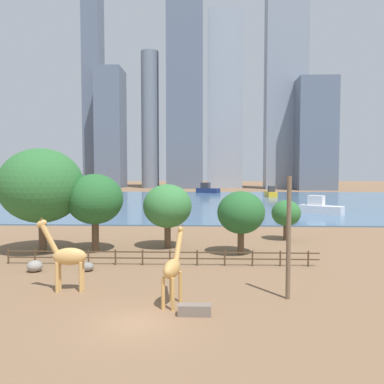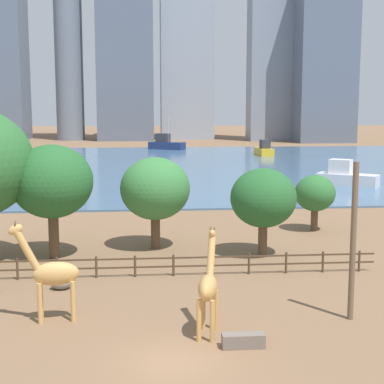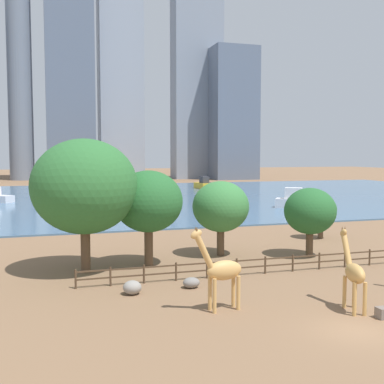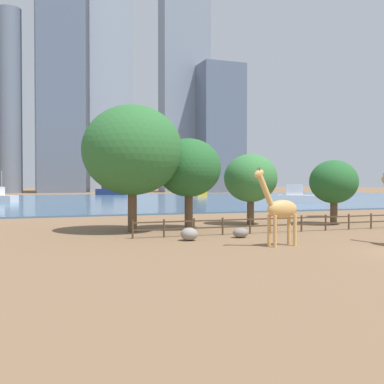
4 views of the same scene
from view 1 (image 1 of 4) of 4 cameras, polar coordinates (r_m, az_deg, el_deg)
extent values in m
plane|color=brown|center=(99.06, -0.10, -1.35)|extent=(400.00, 400.00, 0.00)
cube|color=#476B8C|center=(96.06, -0.17, -1.43)|extent=(180.00, 86.00, 0.20)
cylinder|color=tan|center=(23.27, -3.20, -14.09)|extent=(0.26, 0.26, 1.86)
cylinder|color=tan|center=(23.10, -1.80, -14.22)|extent=(0.26, 0.26, 1.86)
cylinder|color=tan|center=(21.97, -4.42, -15.15)|extent=(0.26, 0.26, 1.86)
cylinder|color=tan|center=(21.80, -2.94, -15.30)|extent=(0.26, 0.26, 1.86)
ellipsoid|color=tan|center=(22.18, -3.09, -11.59)|extent=(1.27, 2.19, 1.08)
cylinder|color=tan|center=(23.13, -2.08, -8.17)|extent=(0.63, 1.37, 1.94)
ellipsoid|color=tan|center=(23.46, -1.71, -5.80)|extent=(0.50, 0.85, 0.71)
cone|color=brown|center=(23.44, -1.90, -5.04)|extent=(0.12, 0.12, 0.20)
cone|color=brown|center=(23.39, -1.51, -5.05)|extent=(0.12, 0.12, 0.20)
cylinder|color=tan|center=(26.20, -19.89, -12.20)|extent=(0.25, 0.25, 1.95)
cylinder|color=tan|center=(26.76, -19.54, -11.86)|extent=(0.25, 0.25, 1.95)
cylinder|color=tan|center=(25.84, -16.59, -12.35)|extent=(0.25, 0.25, 1.95)
cylinder|color=tan|center=(26.41, -16.30, -12.01)|extent=(0.25, 0.25, 1.95)
ellipsoid|color=tan|center=(25.98, -18.14, -9.31)|extent=(2.24, 1.09, 1.13)
cylinder|color=tan|center=(26.08, -20.92, -6.62)|extent=(1.27, 0.48, 2.10)
ellipsoid|color=tan|center=(26.07, -21.94, -4.49)|extent=(0.86, 0.44, 0.71)
cone|color=brown|center=(25.95, -22.02, -3.79)|extent=(0.11, 0.11, 0.21)
cone|color=brown|center=(26.12, -21.90, -3.75)|extent=(0.11, 0.11, 0.21)
cylinder|color=brown|center=(23.69, 14.50, -6.79)|extent=(0.28, 0.28, 7.55)
ellipsoid|color=gray|center=(32.18, -22.84, -10.36)|extent=(1.18, 1.17, 0.88)
ellipsoid|color=gray|center=(31.04, -15.75, -10.89)|extent=(1.13, 0.94, 0.70)
cube|color=#72665B|center=(21.31, 0.37, -17.53)|extent=(1.80, 0.60, 0.60)
cylinder|color=#4C3826|center=(35.63, -26.20, -8.78)|extent=(0.14, 0.14, 1.30)
cylinder|color=#4C3826|center=(34.63, -22.82, -9.05)|extent=(0.14, 0.14, 1.30)
cylinder|color=#4C3826|center=(33.74, -19.25, -9.29)|extent=(0.14, 0.14, 1.30)
cylinder|color=#4C3826|center=(32.99, -15.50, -9.51)|extent=(0.14, 0.14, 1.30)
cylinder|color=#4C3826|center=(32.39, -11.59, -9.70)|extent=(0.14, 0.14, 1.30)
cylinder|color=#4C3826|center=(31.94, -7.54, -9.85)|extent=(0.14, 0.14, 1.30)
cylinder|color=#4C3826|center=(31.65, -3.40, -9.95)|extent=(0.14, 0.14, 1.30)
cylinder|color=#4C3826|center=(31.52, 0.81, -10.00)|extent=(0.14, 0.14, 1.30)
cylinder|color=#4C3826|center=(31.56, 5.02, -9.99)|extent=(0.14, 0.14, 1.30)
cylinder|color=#4C3826|center=(31.76, 9.20, -9.94)|extent=(0.14, 0.14, 1.30)
cylinder|color=#4C3826|center=(32.12, 13.31, -9.83)|extent=(0.14, 0.14, 1.30)
cylinder|color=#4C3826|center=(32.64, 17.30, -9.68)|extent=(0.14, 0.14, 1.30)
cube|color=#4C3826|center=(31.62, -4.69, -9.12)|extent=(26.10, 0.08, 0.10)
cube|color=#4C3826|center=(31.74, -4.69, -10.04)|extent=(26.10, 0.08, 0.10)
cylinder|color=brown|center=(44.17, 14.11, -5.96)|extent=(0.57, 0.57, 1.78)
ellipsoid|color=#2D6B33|center=(43.88, 14.15, -3.12)|extent=(3.27, 3.27, 2.95)
cylinder|color=brown|center=(35.85, 7.44, -7.68)|extent=(0.62, 0.62, 2.19)
ellipsoid|color=#26602D|center=(35.42, 7.48, -3.11)|extent=(4.45, 4.45, 4.01)
cylinder|color=brown|center=(37.80, -14.50, -6.58)|extent=(0.68, 0.68, 2.98)
ellipsoid|color=#26602D|center=(37.36, -14.58, -1.04)|extent=(5.42, 5.42, 4.88)
cylinder|color=brown|center=(38.91, -21.81, -6.19)|extent=(0.71, 0.71, 3.31)
ellipsoid|color=#2D6B33|center=(38.44, -21.96, 0.91)|extent=(7.89, 7.89, 7.10)
cylinder|color=brown|center=(38.53, -3.74, -6.79)|extent=(0.65, 0.65, 2.33)
ellipsoid|color=#387A3D|center=(38.11, -3.76, -2.13)|extent=(4.94, 4.94, 4.44)
cube|color=navy|center=(131.84, 2.45, 0.23)|extent=(8.66, 6.65, 1.65)
cube|color=#333338|center=(132.26, 2.06, 1.02)|extent=(3.57, 3.19, 1.98)
cylinder|color=silver|center=(131.50, 2.61, 1.84)|extent=(0.16, 0.16, 5.79)
cube|color=silver|center=(71.01, 19.10, -2.56)|extent=(7.62, 6.40, 1.48)
cube|color=silver|center=(71.16, 18.41, -1.22)|extent=(3.21, 2.98, 1.78)
cube|color=gold|center=(115.90, 11.91, -0.30)|extent=(2.79, 7.28, 1.44)
cube|color=#333338|center=(114.94, 12.01, 0.46)|extent=(1.80, 2.64, 1.73)
cube|color=silver|center=(95.98, -14.18, -1.09)|extent=(6.28, 5.87, 1.27)
cube|color=silver|center=(96.56, -14.45, -0.24)|extent=(2.72, 2.64, 1.52)
cylinder|color=silver|center=(95.55, -14.10, 0.60)|extent=(0.17, 0.17, 4.43)
cylinder|color=slate|center=(178.26, -6.41, 10.79)|extent=(8.16, 8.16, 62.95)
cube|color=slate|center=(184.86, -12.27, 9.39)|extent=(12.09, 15.58, 56.05)
cube|color=slate|center=(165.24, 18.35, 8.34)|extent=(15.73, 10.82, 46.26)
cube|color=gray|center=(176.35, 14.12, 17.14)|extent=(17.74, 8.74, 101.27)
cube|color=#939EAD|center=(181.81, 5.02, 13.64)|extent=(15.87, 11.04, 81.70)
cube|color=slate|center=(199.66, -14.77, 14.94)|extent=(8.27, 12.19, 97.73)
cube|color=slate|center=(178.45, -1.09, 17.75)|extent=(16.22, 11.78, 105.40)
camera|label=2|loc=(6.22, -124.42, 19.35)|focal=55.00mm
camera|label=3|loc=(18.51, -92.06, 2.97)|focal=45.00mm
camera|label=4|loc=(24.72, -92.37, -9.06)|focal=45.00mm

